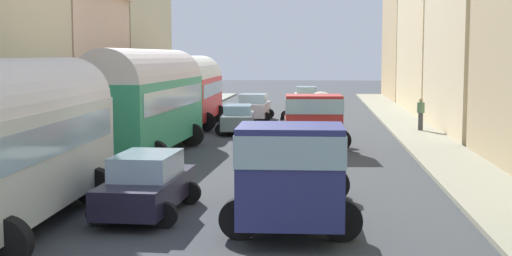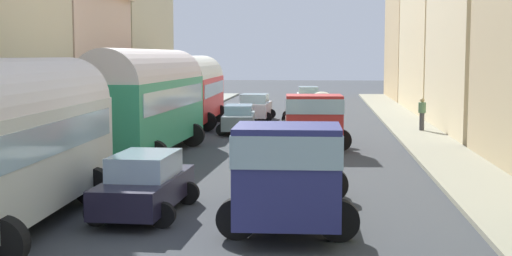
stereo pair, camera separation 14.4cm
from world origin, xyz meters
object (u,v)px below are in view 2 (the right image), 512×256
at_px(parked_bus_0, 5,136).
at_px(pedestrian_1, 422,113).
at_px(cargo_truck_1, 312,118).
at_px(car_0, 311,120).
at_px(car_2, 308,96).
at_px(parked_bus_1, 146,97).
at_px(car_1, 302,110).
at_px(car_3, 145,184).
at_px(car_5, 255,107).
at_px(parked_bus_2, 193,88).
at_px(cargo_truck_0, 289,172).
at_px(car_4, 239,119).

distance_m(parked_bus_0, pedestrian_1, 24.66).
xyz_separation_m(cargo_truck_1, car_0, (-0.13, 4.56, -0.48)).
relative_size(car_0, car_2, 0.97).
xyz_separation_m(parked_bus_1, car_0, (6.31, 8.05, -1.58)).
bearing_deg(car_1, parked_bus_1, -111.05).
height_order(car_3, car_5, car_5).
xyz_separation_m(parked_bus_1, car_1, (5.66, 14.70, -1.59)).
xyz_separation_m(parked_bus_2, car_5, (3.12, 3.86, -1.35)).
relative_size(cargo_truck_0, car_0, 1.75).
distance_m(parked_bus_1, cargo_truck_1, 7.41).
bearing_deg(car_0, car_1, 95.61).
xyz_separation_m(parked_bus_1, cargo_truck_1, (6.44, 3.49, -1.10)).
bearing_deg(car_2, parked_bus_1, -101.47).
relative_size(car_1, car_5, 0.97).
relative_size(cargo_truck_0, car_3, 1.66).
height_order(car_3, car_4, car_3).
distance_m(car_4, pedestrian_1, 9.40).
bearing_deg(car_1, cargo_truck_0, -88.88).
distance_m(parked_bus_0, car_3, 3.59).
bearing_deg(parked_bus_2, pedestrian_1, -10.85).
relative_size(car_0, pedestrian_1, 2.25).
bearing_deg(parked_bus_1, car_5, 80.10).
height_order(cargo_truck_1, car_3, cargo_truck_1).
distance_m(cargo_truck_0, car_5, 26.88).
bearing_deg(car_5, cargo_truck_0, -82.68).
xyz_separation_m(parked_bus_1, car_2, (5.74, 28.27, -1.57)).
height_order(car_1, pedestrian_1, pedestrian_1).
relative_size(parked_bus_0, parked_bus_2, 1.08).
bearing_deg(car_0, cargo_truck_0, -90.45).
bearing_deg(pedestrian_1, car_4, -174.40).
xyz_separation_m(parked_bus_1, car_5, (2.74, 15.68, -1.52)).
distance_m(cargo_truck_0, car_1, 25.70).
distance_m(cargo_truck_1, car_5, 12.75).
height_order(car_0, car_1, car_0).
height_order(cargo_truck_1, car_4, cargo_truck_1).
relative_size(car_1, car_3, 0.93).
bearing_deg(car_4, parked_bus_0, -97.77).
bearing_deg(car_4, cargo_truck_1, -52.86).
xyz_separation_m(parked_bus_0, car_3, (2.69, 1.91, -1.40)).
bearing_deg(car_3, car_2, 85.20).
xyz_separation_m(cargo_truck_1, car_5, (-3.71, 12.19, -0.43)).
height_order(parked_bus_2, car_0, parked_bus_2).
distance_m(parked_bus_0, cargo_truck_0, 6.47).
distance_m(cargo_truck_1, pedestrian_1, 8.13).
distance_m(parked_bus_1, car_3, 10.49).
height_order(car_4, pedestrian_1, pedestrian_1).
xyz_separation_m(car_1, car_2, (0.08, 13.57, 0.02)).
height_order(parked_bus_1, car_3, parked_bus_1).
xyz_separation_m(car_2, car_4, (-3.11, -19.73, -0.03)).
bearing_deg(car_2, cargo_truck_0, -89.38).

